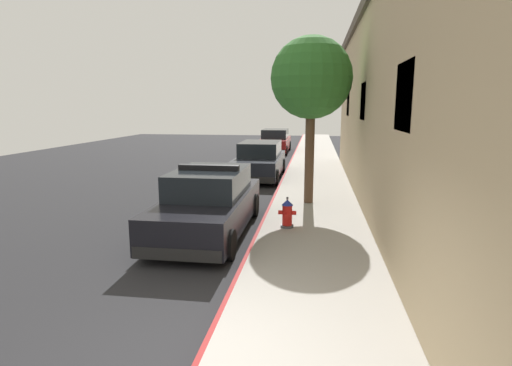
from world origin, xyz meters
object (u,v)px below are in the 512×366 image
at_px(fire_hydrant, 287,213).
at_px(street_tree, 311,79).
at_px(police_cruiser, 209,203).
at_px(parked_car_silver_ahead, 260,161).
at_px(parked_car_dark_far, 275,141).

xyz_separation_m(fire_hydrant, street_tree, (0.47, 2.78, 3.37)).
distance_m(police_cruiser, parked_car_silver_ahead, 8.08).
bearing_deg(parked_car_dark_far, street_tree, -80.47).
relative_size(parked_car_dark_far, street_tree, 0.97).
distance_m(fire_hydrant, street_tree, 4.39).
bearing_deg(fire_hydrant, street_tree, 80.43).
bearing_deg(street_tree, parked_car_silver_ahead, 113.55).
distance_m(parked_car_dark_far, street_tree, 15.72).
distance_m(parked_car_silver_ahead, fire_hydrant, 8.04).
bearing_deg(parked_car_dark_far, parked_car_silver_ahead, -88.08).
height_order(parked_car_dark_far, street_tree, street_tree).
height_order(police_cruiser, parked_car_silver_ahead, police_cruiser).
xyz_separation_m(parked_car_silver_ahead, street_tree, (2.21, -5.07, 3.13)).
distance_m(police_cruiser, street_tree, 4.94).
relative_size(parked_car_dark_far, fire_hydrant, 6.37).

